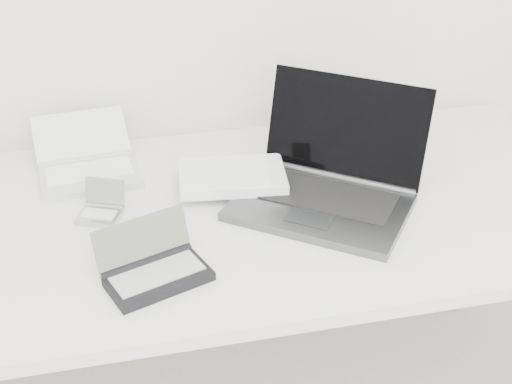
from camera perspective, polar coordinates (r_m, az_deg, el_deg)
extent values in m
cube|color=white|center=(1.62, 0.72, -1.46)|extent=(1.60, 0.80, 0.03)
cylinder|color=silver|center=(2.35, 16.70, -2.35)|extent=(0.04, 0.04, 0.70)
cube|color=#525456|center=(1.59, 5.12, -1.24)|extent=(0.46, 0.43, 0.02)
cube|color=black|center=(1.61, 5.57, -0.28)|extent=(0.33, 0.30, 0.00)
cube|color=black|center=(1.67, 7.24, 5.14)|extent=(0.34, 0.29, 0.23)
cylinder|color=#525456|center=(1.69, 6.61, 1.15)|extent=(0.31, 0.24, 0.02)
cube|color=#35383A|center=(1.53, 4.31, -2.07)|extent=(0.12, 0.11, 0.00)
cube|color=white|center=(1.66, -1.91, 1.25)|extent=(0.26, 0.19, 0.03)
cube|color=white|center=(1.65, -1.92, 1.65)|extent=(0.26, 0.19, 0.00)
cube|color=silver|center=(1.75, -13.12, 1.17)|extent=(0.25, 0.18, 0.02)
cube|color=white|center=(1.76, -13.22, 1.68)|extent=(0.21, 0.11, 0.00)
cube|color=white|center=(1.86, -13.85, 4.45)|extent=(0.24, 0.15, 0.08)
cylinder|color=silver|center=(1.82, -13.47, 2.54)|extent=(0.23, 0.04, 0.02)
cube|color=#B9B9BD|center=(1.60, -12.42, -1.96)|extent=(0.11, 0.10, 0.01)
cube|color=silver|center=(1.59, -12.45, -1.72)|extent=(0.08, 0.06, 0.00)
cube|color=gray|center=(1.61, -11.99, 0.00)|extent=(0.09, 0.06, 0.06)
cylinder|color=#B9B9BD|center=(1.62, -12.01, -1.13)|extent=(0.09, 0.05, 0.01)
cube|color=black|center=(1.39, -7.76, -6.93)|extent=(0.22, 0.16, 0.02)
cube|color=#999999|center=(1.38, -7.89, -6.48)|extent=(0.19, 0.13, 0.00)
cube|color=#646B58|center=(1.40, -9.11, -3.80)|extent=(0.19, 0.10, 0.09)
cylinder|color=black|center=(1.42, -8.70, -5.57)|extent=(0.18, 0.08, 0.02)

